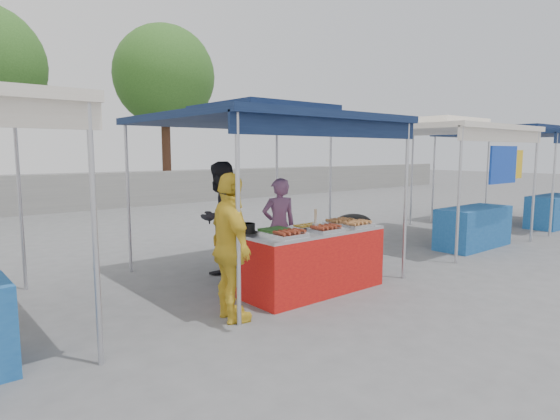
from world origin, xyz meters
TOP-DOWN VIEW (x-y plane):
  - ground_plane at (0.00, 0.00)m, footprint 80.00×80.00m
  - back_wall at (0.00, 11.00)m, footprint 40.00×0.25m
  - main_canopy at (0.00, 0.97)m, footprint 3.20×3.20m
  - neighbor_stall_right at (4.50, 0.57)m, footprint 3.20×3.20m
  - neighbor_stall_far at (8.50, 0.57)m, footprint 3.20×3.20m
  - tree_2 at (4.67, 13.44)m, footprint 4.06×4.06m
  - vendor_table at (0.00, -0.10)m, footprint 2.00×0.80m
  - food_tray_fl at (-0.62, -0.32)m, footprint 0.42×0.30m
  - food_tray_fm at (0.01, -0.34)m, footprint 0.42×0.30m
  - food_tray_fr at (0.61, -0.34)m, footprint 0.42×0.30m
  - food_tray_bl at (-0.61, -0.02)m, footprint 0.42×0.30m
  - food_tray_bm at (-0.03, -0.01)m, footprint 0.42×0.30m
  - food_tray_br at (0.59, -0.04)m, footprint 0.42×0.30m
  - cooking_pot at (-0.85, 0.25)m, footprint 0.22×0.22m
  - skewer_cup at (-0.09, -0.24)m, footprint 0.09×0.09m
  - wok_burner at (1.24, 0.27)m, footprint 0.55×0.55m
  - crate_left at (-0.36, 0.65)m, footprint 0.47×0.33m
  - crate_right at (0.43, 0.62)m, footprint 0.45×0.31m
  - crate_stacked at (0.43, 0.62)m, footprint 0.43×0.30m
  - vendor_woman at (0.25, 0.92)m, footprint 0.63×0.52m
  - helper_man at (-0.42, 1.54)m, footprint 1.03×0.93m
  - customer_person at (-1.48, -0.32)m, footprint 0.63×1.05m

SIDE VIEW (x-z plane):
  - ground_plane at x=0.00m, z-range 0.00..0.00m
  - crate_right at x=0.43m, z-range 0.00..0.27m
  - crate_left at x=-0.36m, z-range 0.00..0.28m
  - crate_stacked at x=0.43m, z-range 0.27..0.52m
  - vendor_table at x=0.00m, z-range 0.00..0.85m
  - wok_burner at x=1.24m, z-range 0.08..1.01m
  - back_wall at x=0.00m, z-range 0.00..1.20m
  - vendor_woman at x=0.25m, z-range 0.00..1.49m
  - customer_person at x=-1.48m, z-range 0.00..1.67m
  - helper_man at x=-0.42m, z-range 0.00..1.75m
  - food_tray_fl at x=-0.62m, z-range 0.85..0.92m
  - food_tray_fm at x=0.01m, z-range 0.85..0.92m
  - food_tray_fr at x=0.61m, z-range 0.85..0.92m
  - food_tray_bl at x=-0.61m, z-range 0.85..0.92m
  - food_tray_bm at x=-0.03m, z-range 0.85..0.92m
  - food_tray_br at x=0.59m, z-range 0.85..0.92m
  - skewer_cup at x=-0.09m, z-range 0.85..0.96m
  - cooking_pot at x=-0.85m, z-range 0.85..0.98m
  - neighbor_stall_right at x=4.50m, z-range 0.32..2.89m
  - neighbor_stall_far at x=8.50m, z-range 0.32..2.89m
  - main_canopy at x=0.00m, z-range 1.08..3.65m
  - tree_2 at x=4.67m, z-range 1.29..8.27m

